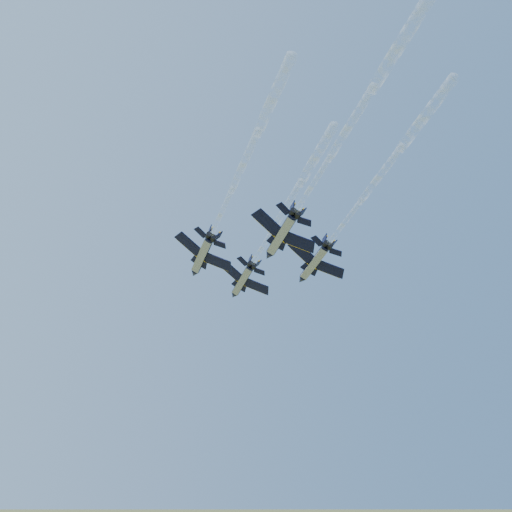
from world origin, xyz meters
TOP-DOWN VIEW (x-y plane):
  - jet_lead at (9.26, 11.33)m, footprint 9.66×15.10m
  - jet_left at (-5.95, 2.40)m, footprint 9.66×15.10m
  - jet_right at (13.03, -6.23)m, footprint 9.66×15.10m
  - jet_slot at (-1.25, -14.33)m, footprint 9.66×15.10m
  - smoke_trail_lead at (-3.15, -18.37)m, footprint 17.44×38.79m
  - smoke_trail_left at (-18.36, -27.29)m, footprint 17.44×38.79m
  - smoke_trail_right at (0.62, -35.92)m, footprint 17.44×38.79m
  - smoke_trail_slot at (-13.66, -44.02)m, footprint 17.44×38.79m

SIDE VIEW (x-z plane):
  - jet_lead at x=9.26m, z-range 97.38..103.73m
  - jet_left at x=-5.95m, z-range 97.38..103.73m
  - jet_right at x=13.03m, z-range 97.38..103.73m
  - jet_slot at x=-1.25m, z-range 97.38..103.73m
  - smoke_trail_lead at x=-3.15m, z-range 99.57..101.60m
  - smoke_trail_left at x=-18.36m, z-range 99.57..101.60m
  - smoke_trail_right at x=0.62m, z-range 99.57..101.60m
  - smoke_trail_slot at x=-13.66m, z-range 99.57..101.60m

